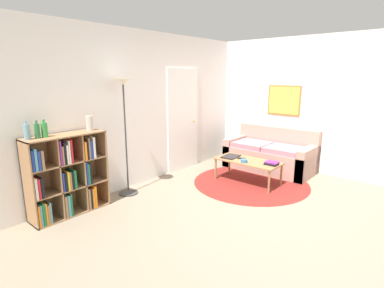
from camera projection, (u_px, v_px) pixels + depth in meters
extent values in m
plane|color=gray|center=(276.00, 218.00, 4.01)|extent=(14.00, 14.00, 0.00)
cube|color=silver|center=(150.00, 108.00, 5.28)|extent=(7.65, 0.05, 2.60)
cube|color=white|center=(183.00, 120.00, 5.93)|extent=(0.86, 0.02, 2.00)
sphere|color=tan|center=(194.00, 121.00, 6.14)|extent=(0.04, 0.04, 0.04)
cube|color=silver|center=(275.00, 103.00, 6.23)|extent=(0.05, 5.43, 2.60)
cube|color=olive|center=(284.00, 100.00, 6.06)|extent=(0.02, 0.69, 0.60)
cube|color=yellow|center=(284.00, 100.00, 6.05)|extent=(0.01, 0.63, 0.54)
cylinder|color=maroon|center=(251.00, 183.00, 5.33)|extent=(2.02, 2.02, 0.01)
cube|color=#936B47|center=(28.00, 185.00, 3.67)|extent=(0.02, 0.34, 1.11)
cube|color=#936B47|center=(101.00, 166.00, 4.43)|extent=(0.02, 0.34, 1.11)
cube|color=#936B47|center=(64.00, 135.00, 3.93)|extent=(1.05, 0.34, 0.02)
cube|color=#936B47|center=(72.00, 212.00, 4.17)|extent=(1.05, 0.34, 0.02)
cube|color=#936B47|center=(62.00, 172.00, 4.15)|extent=(1.05, 0.02, 1.11)
cube|color=#936B47|center=(56.00, 178.00, 3.93)|extent=(0.02, 0.32, 1.07)
cube|color=#936B47|center=(80.00, 172.00, 4.18)|extent=(0.02, 0.32, 1.07)
cube|color=#936B47|center=(69.00, 187.00, 4.09)|extent=(1.01, 0.32, 0.02)
cube|color=#936B47|center=(67.00, 162.00, 4.01)|extent=(1.01, 0.32, 0.02)
cube|color=orange|center=(37.00, 215.00, 3.74)|extent=(0.02, 0.19, 0.28)
cube|color=teal|center=(39.00, 215.00, 3.76)|extent=(0.02, 0.19, 0.29)
cube|color=#196B38|center=(40.00, 213.00, 3.80)|extent=(0.03, 0.24, 0.30)
cube|color=orange|center=(43.00, 212.00, 3.82)|extent=(0.02, 0.25, 0.29)
cube|color=olive|center=(45.00, 213.00, 3.84)|extent=(0.03, 0.24, 0.26)
cube|color=teal|center=(48.00, 211.00, 3.85)|extent=(0.02, 0.23, 0.28)
cube|color=olive|center=(63.00, 206.00, 4.00)|extent=(0.03, 0.21, 0.29)
cube|color=teal|center=(65.00, 204.00, 4.04)|extent=(0.03, 0.26, 0.29)
cube|color=#196B38|center=(68.00, 203.00, 4.06)|extent=(0.02, 0.23, 0.31)
cube|color=olive|center=(87.00, 198.00, 4.24)|extent=(0.03, 0.19, 0.30)
cube|color=black|center=(88.00, 197.00, 4.27)|extent=(0.03, 0.22, 0.30)
cube|color=orange|center=(90.00, 197.00, 4.30)|extent=(0.03, 0.22, 0.29)
cube|color=orange|center=(92.00, 196.00, 4.32)|extent=(0.03, 0.21, 0.31)
cube|color=silver|center=(32.00, 187.00, 3.68)|extent=(0.03, 0.26, 0.27)
cube|color=#B21E23|center=(36.00, 188.00, 3.69)|extent=(0.03, 0.20, 0.26)
cube|color=black|center=(40.00, 187.00, 3.72)|extent=(0.03, 0.20, 0.26)
cube|color=navy|center=(60.00, 181.00, 3.92)|extent=(0.02, 0.21, 0.25)
cube|color=black|center=(62.00, 180.00, 3.95)|extent=(0.03, 0.24, 0.26)
cube|color=gold|center=(65.00, 180.00, 3.97)|extent=(0.03, 0.21, 0.25)
cube|color=olive|center=(67.00, 180.00, 3.99)|extent=(0.02, 0.21, 0.24)
cube|color=black|center=(69.00, 179.00, 4.01)|extent=(0.03, 0.21, 0.24)
cube|color=#196B38|center=(72.00, 178.00, 4.04)|extent=(0.03, 0.21, 0.25)
cube|color=navy|center=(84.00, 173.00, 4.16)|extent=(0.02, 0.22, 0.32)
cube|color=#196B38|center=(85.00, 173.00, 4.20)|extent=(0.02, 0.26, 0.30)
cube|color=black|center=(86.00, 172.00, 4.22)|extent=(0.02, 0.27, 0.30)
cube|color=navy|center=(30.00, 160.00, 3.58)|extent=(0.03, 0.19, 0.26)
cube|color=teal|center=(32.00, 159.00, 3.62)|extent=(0.03, 0.26, 0.28)
cube|color=navy|center=(36.00, 160.00, 3.65)|extent=(0.03, 0.24, 0.24)
cube|color=olive|center=(39.00, 159.00, 3.68)|extent=(0.03, 0.24, 0.24)
cube|color=#7F287A|center=(57.00, 152.00, 3.84)|extent=(0.02, 0.23, 0.32)
cube|color=olive|center=(60.00, 155.00, 3.86)|extent=(0.02, 0.20, 0.25)
cube|color=black|center=(62.00, 153.00, 3.87)|extent=(0.03, 0.19, 0.29)
cube|color=silver|center=(64.00, 154.00, 3.91)|extent=(0.02, 0.23, 0.25)
cube|color=silver|center=(66.00, 151.00, 3.91)|extent=(0.02, 0.19, 0.31)
cube|color=#B21E23|center=(67.00, 151.00, 3.95)|extent=(0.03, 0.24, 0.31)
cube|color=orange|center=(81.00, 150.00, 4.11)|extent=(0.03, 0.26, 0.25)
cube|color=black|center=(83.00, 149.00, 4.13)|extent=(0.02, 0.26, 0.25)
cube|color=olive|center=(86.00, 148.00, 4.12)|extent=(0.02, 0.19, 0.30)
cube|color=navy|center=(88.00, 149.00, 4.16)|extent=(0.03, 0.21, 0.25)
cube|color=silver|center=(91.00, 147.00, 4.18)|extent=(0.03, 0.20, 0.30)
cylinder|color=#333333|center=(129.00, 193.00, 4.85)|extent=(0.30, 0.30, 0.01)
cylinder|color=#333333|center=(126.00, 138.00, 4.65)|extent=(0.02, 0.02, 1.73)
cone|color=white|center=(123.00, 82.00, 4.45)|extent=(0.29, 0.29, 0.10)
cube|color=tan|center=(269.00, 159.00, 6.02)|extent=(0.84, 1.70, 0.44)
cube|color=tan|center=(277.00, 147.00, 6.23)|extent=(0.16, 1.70, 0.83)
cube|color=tan|center=(308.00, 163.00, 5.52)|extent=(0.84, 0.16, 0.58)
cube|color=tan|center=(237.00, 150.00, 6.50)|extent=(0.84, 0.16, 0.58)
cube|color=#BD7786|center=(285.00, 150.00, 5.69)|extent=(0.64, 0.67, 0.10)
cube|color=#BD7786|center=(253.00, 144.00, 6.12)|extent=(0.64, 0.67, 0.10)
cube|color=#996B42|center=(248.00, 161.00, 5.27)|extent=(0.53, 1.14, 0.02)
cylinder|color=#996B42|center=(269.00, 182.00, 4.81)|extent=(0.04, 0.04, 0.39)
cylinder|color=#996B42|center=(216.00, 169.00, 5.48)|extent=(0.04, 0.04, 0.39)
cylinder|color=#996B42|center=(281.00, 175.00, 5.14)|extent=(0.04, 0.04, 0.39)
cylinder|color=#996B42|center=(229.00, 163.00, 5.82)|extent=(0.04, 0.04, 0.39)
cube|color=black|center=(231.00, 156.00, 5.47)|extent=(0.37, 0.28, 0.02)
cylinder|color=teal|center=(244.00, 161.00, 5.13)|extent=(0.12, 0.12, 0.05)
cube|color=black|center=(271.00, 164.00, 4.99)|extent=(0.16, 0.20, 0.02)
cube|color=black|center=(272.00, 164.00, 4.98)|extent=(0.16, 0.20, 0.01)
cube|color=#7F287A|center=(272.00, 162.00, 4.99)|extent=(0.16, 0.20, 0.02)
cube|color=black|center=(242.00, 158.00, 5.34)|extent=(0.09, 0.15, 0.02)
cylinder|color=#6B93A3|center=(27.00, 132.00, 3.59)|extent=(0.07, 0.07, 0.18)
cylinder|color=#6B93A3|center=(26.00, 123.00, 3.57)|extent=(0.03, 0.03, 0.05)
cylinder|color=#236633|center=(37.00, 131.00, 3.67)|extent=(0.06, 0.06, 0.18)
cylinder|color=#236633|center=(36.00, 122.00, 3.65)|extent=(0.02, 0.02, 0.04)
cylinder|color=#2D8438|center=(44.00, 130.00, 3.74)|extent=(0.08, 0.08, 0.18)
cylinder|color=#2D8438|center=(43.00, 121.00, 3.71)|extent=(0.03, 0.03, 0.04)
cylinder|color=#B7B2A8|center=(90.00, 123.00, 4.18)|extent=(0.09, 0.09, 0.21)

